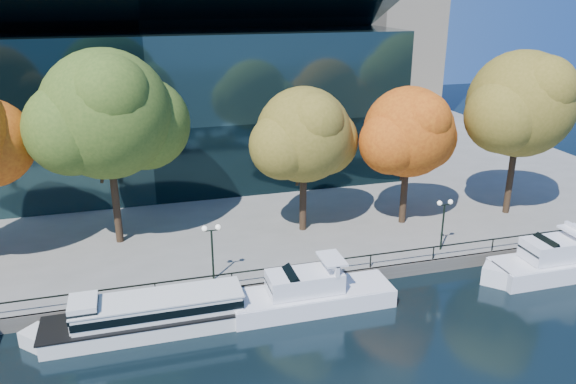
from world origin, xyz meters
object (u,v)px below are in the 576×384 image
object	(u,v)px
cruiser_far	(553,261)
tree_3	(306,137)
lamp_1	(212,240)
tour_boat	(146,314)
lamp_2	(444,213)
tree_5	(523,106)
cruiser_near	(305,294)
tree_2	(109,117)
tree_4	(410,134)

from	to	relation	value
cruiser_far	tree_3	bearing A→B (deg)	145.27
lamp_1	cruiser_far	bearing A→B (deg)	-10.09
tour_boat	tree_3	bearing A→B (deg)	37.16
tour_boat	lamp_2	xyz separation A→B (m)	(22.03, 3.52, 2.84)
cruiser_far	tree_5	distance (m)	13.65
cruiser_near	tree_5	distance (m)	25.23
cruiser_near	tree_2	xyz separation A→B (m)	(-11.43, 11.73, 9.88)
tree_2	lamp_1	bearing A→B (deg)	-53.41
cruiser_near	lamp_1	distance (m)	7.18
cruiser_far	tour_boat	bearing A→B (deg)	178.49
cruiser_near	tree_4	size ratio (longest dim) A/B	1.03
cruiser_far	lamp_2	xyz separation A→B (m)	(-6.66, 4.28, 2.81)
tour_boat	cruiser_far	xyz separation A→B (m)	(28.69, -0.76, 0.03)
tour_boat	lamp_1	xyz separation A→B (m)	(4.65, 3.52, 2.84)
tree_3	tree_4	world-z (taller)	tree_3
lamp_1	tree_5	bearing A→B (deg)	10.81
cruiser_far	lamp_2	world-z (taller)	lamp_2
tree_4	tour_boat	bearing A→B (deg)	-157.16
tree_2	lamp_2	size ratio (longest dim) A/B	3.70
tree_2	tree_4	size ratio (longest dim) A/B	1.29
tree_2	lamp_1	distance (m)	12.23
tour_boat	tree_5	bearing A→B (deg)	15.32
cruiser_far	tree_2	size ratio (longest dim) A/B	0.75
lamp_2	cruiser_near	bearing A→B (deg)	-162.97
tree_5	lamp_2	size ratio (longest dim) A/B	3.51
tour_boat	tree_5	size ratio (longest dim) A/B	1.00
tree_2	tree_3	distance (m)	14.76
tree_2	tree_4	distance (m)	23.37
tree_4	lamp_1	world-z (taller)	tree_4
lamp_2	tree_4	bearing A→B (deg)	92.39
cruiser_near	tour_boat	bearing A→B (deg)	179.22
tree_3	lamp_1	world-z (taller)	tree_3
lamp_2	tree_3	bearing A→B (deg)	143.82
tree_3	lamp_1	distance (m)	11.78
tour_boat	cruiser_near	world-z (taller)	cruiser_near
tree_2	tree_4	bearing A→B (deg)	-5.94
cruiser_near	tree_3	world-z (taller)	tree_3
cruiser_far	tree_5	world-z (taller)	tree_5
tour_boat	lamp_1	size ratio (longest dim) A/B	3.51
cruiser_far	tree_4	world-z (taller)	tree_4
cruiser_far	tree_4	xyz separation A→B (m)	(-6.89, 9.94, 7.55)
tree_4	tree_3	bearing A→B (deg)	174.62
tour_boat	lamp_2	distance (m)	22.49
tree_2	tree_4	xyz separation A→B (m)	(23.14, -2.41, -2.24)
cruiser_far	lamp_1	size ratio (longest dim) A/B	2.79
tour_boat	lamp_1	world-z (taller)	lamp_1
lamp_1	lamp_2	world-z (taller)	same
tree_2	cruiser_near	bearing A→B (deg)	-45.73
tour_boat	lamp_2	size ratio (longest dim) A/B	3.51
lamp_2	tree_5	bearing A→B (deg)	28.04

